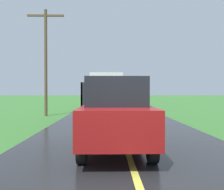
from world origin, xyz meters
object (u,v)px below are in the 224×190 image
Objects in this scene: banana_truck_far at (110,93)px; utility_pole_roadside at (46,58)px; banana_truck_near at (106,95)px; following_car at (115,113)px.

banana_truck_far is 0.81× the size of utility_pole_roadside.
following_car is at bearing -87.83° from banana_truck_near.
following_car is (0.30, -7.90, -0.39)m from banana_truck_near.
utility_pole_roadside reaches higher than banana_truck_near.
banana_truck_far is 11.50m from utility_pole_roadside.
banana_truck_near and banana_truck_far have the same top height.
banana_truck_near is at bearing -91.60° from banana_truck_far.
banana_truck_far reaches higher than following_car.
utility_pole_roadside is at bearing 115.56° from following_car.
utility_pole_roadside is 1.76× the size of following_car.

